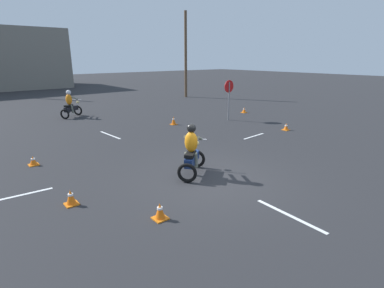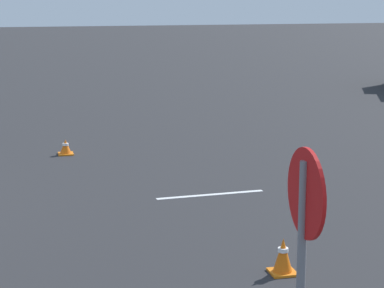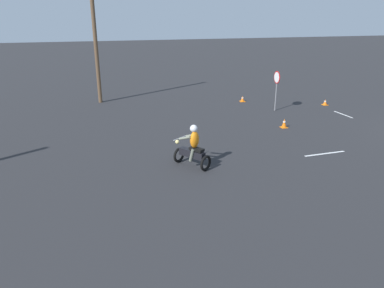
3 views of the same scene
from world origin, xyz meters
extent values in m
cylinder|color=red|center=(6.79, 5.83, 1.95)|extent=(0.70, 0.03, 0.70)
cylinder|color=white|center=(6.79, 5.85, 1.95)|extent=(0.60, 0.01, 0.60)
cube|color=orange|center=(-3.87, 4.73, 0.01)|extent=(0.32, 0.32, 0.03)
cone|color=orange|center=(-3.87, 4.73, 0.18)|extent=(0.24, 0.24, 0.29)
cylinder|color=white|center=(-3.87, 4.73, 0.22)|extent=(0.13, 0.13, 0.05)
cube|color=orange|center=(3.61, 6.87, 0.01)|extent=(0.32, 0.32, 0.03)
cone|color=orange|center=(3.61, 6.87, 0.24)|extent=(0.24, 0.24, 0.42)
cylinder|color=white|center=(3.61, 6.87, 0.31)|extent=(0.13, 0.13, 0.05)
cube|color=silver|center=(-0.08, 6.91, 0.00)|extent=(0.21, 1.90, 0.01)
camera|label=1|loc=(-5.79, -6.17, 3.57)|focal=28.00mm
camera|label=2|loc=(11.84, 3.76, 3.45)|focal=70.00mm
camera|label=3|loc=(-12.66, 15.77, 5.65)|focal=35.00mm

